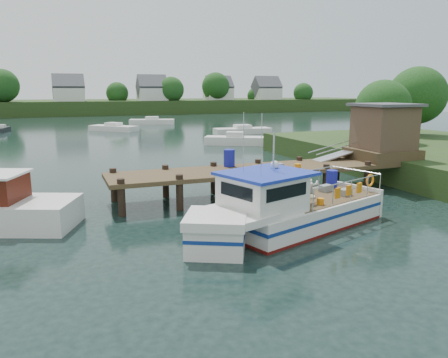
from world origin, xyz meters
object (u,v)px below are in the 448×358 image
object	(u,v)px
moored_far	(152,121)
moored_b	(235,140)
moored_d	(114,128)
lobster_boat	(284,211)
dock	(345,146)
moored_c	(242,130)
moored_e	(2,129)

from	to	relation	value
moored_far	moored_b	world-z (taller)	moored_b
moored_far	moored_b	xyz separation A→B (m)	(2.09, -28.54, 0.04)
moored_d	lobster_boat	bearing A→B (deg)	-104.80
moored_b	lobster_boat	bearing A→B (deg)	-114.73
moored_far	moored_b	distance (m)	28.62
dock	moored_c	size ratio (longest dim) A/B	2.39
moored_d	moored_b	bearing A→B (deg)	-80.22
moored_b	moored_e	bearing A→B (deg)	128.82
lobster_boat	moored_d	distance (m)	43.85
moored_d	moored_e	distance (m)	13.66
moored_c	moored_far	bearing A→B (deg)	124.84
moored_c	moored_b	bearing A→B (deg)	-102.79
moored_far	moored_d	xyz separation A→B (m)	(-6.99, -9.62, -0.03)
moored_e	moored_far	bearing A→B (deg)	18.89
dock	lobster_boat	size ratio (longest dim) A/B	1.81
moored_b	moored_e	xyz separation A→B (m)	(-22.34, 22.20, -0.12)
moored_far	lobster_boat	bearing A→B (deg)	-94.81
lobster_boat	dock	bearing A→B (deg)	20.96
moored_c	moored_d	world-z (taller)	moored_d
moored_b	moored_d	size ratio (longest dim) A/B	0.98
moored_c	moored_e	size ratio (longest dim) A/B	1.95
dock	moored_d	world-z (taller)	dock
lobster_boat	moored_e	xyz separation A→B (m)	(-14.06, 47.12, -0.47)
lobster_boat	moored_far	distance (m)	53.82
dock	moored_d	bearing A→B (deg)	101.06
dock	moored_e	world-z (taller)	dock
moored_c	moored_d	distance (m)	16.81
moored_b	moored_c	bearing A→B (deg)	56.51
moored_c	moored_e	distance (m)	30.03
lobster_boat	moored_far	size ratio (longest dim) A/B	1.28
moored_b	moored_far	bearing A→B (deg)	87.83
dock	moored_c	distance (m)	29.83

